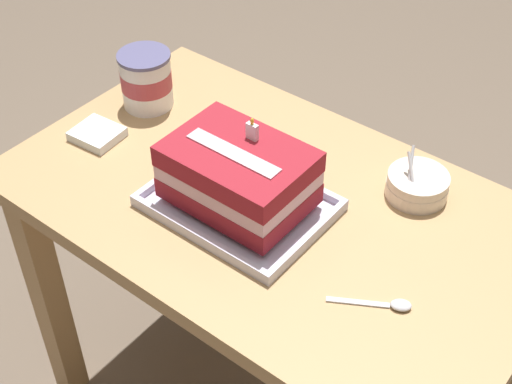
{
  "coord_description": "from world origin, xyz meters",
  "views": [
    {
      "loc": [
        0.62,
        -0.84,
        1.68
      ],
      "look_at": [
        -0.02,
        -0.03,
        0.76
      ],
      "focal_mm": 52.0,
      "sensor_mm": 36.0,
      "label": 1
    }
  ],
  "objects_px": {
    "ice_cream_tub": "(146,79)",
    "napkin_pile": "(97,134)",
    "serving_spoon_near_tray": "(392,305)",
    "foil_tray": "(239,205)",
    "birthday_cake": "(238,174)",
    "bowl_stack": "(417,185)"
  },
  "relations": [
    {
      "from": "birthday_cake",
      "to": "napkin_pile",
      "type": "distance_m",
      "value": 0.38
    },
    {
      "from": "birthday_cake",
      "to": "bowl_stack",
      "type": "xyz_separation_m",
      "value": [
        0.24,
        0.24,
        -0.06
      ]
    },
    {
      "from": "ice_cream_tub",
      "to": "napkin_pile",
      "type": "xyz_separation_m",
      "value": [
        0.0,
        -0.16,
        -0.05
      ]
    },
    {
      "from": "napkin_pile",
      "to": "serving_spoon_near_tray",
      "type": "bearing_deg",
      "value": -1.07
    },
    {
      "from": "foil_tray",
      "to": "birthday_cake",
      "type": "relative_size",
      "value": 1.29
    },
    {
      "from": "foil_tray",
      "to": "ice_cream_tub",
      "type": "height_order",
      "value": "ice_cream_tub"
    },
    {
      "from": "bowl_stack",
      "to": "serving_spoon_near_tray",
      "type": "distance_m",
      "value": 0.29
    },
    {
      "from": "ice_cream_tub",
      "to": "birthday_cake",
      "type": "bearing_deg",
      "value": -20.43
    },
    {
      "from": "foil_tray",
      "to": "bowl_stack",
      "type": "height_order",
      "value": "bowl_stack"
    },
    {
      "from": "ice_cream_tub",
      "to": "serving_spoon_near_tray",
      "type": "bearing_deg",
      "value": -13.26
    },
    {
      "from": "ice_cream_tub",
      "to": "napkin_pile",
      "type": "bearing_deg",
      "value": -88.73
    },
    {
      "from": "napkin_pile",
      "to": "bowl_stack",
      "type": "bearing_deg",
      "value": 22.7
    },
    {
      "from": "birthday_cake",
      "to": "bowl_stack",
      "type": "bearing_deg",
      "value": 44.45
    },
    {
      "from": "foil_tray",
      "to": "ice_cream_tub",
      "type": "bearing_deg",
      "value": 159.57
    },
    {
      "from": "serving_spoon_near_tray",
      "to": "napkin_pile",
      "type": "relative_size",
      "value": 1.27
    },
    {
      "from": "bowl_stack",
      "to": "ice_cream_tub",
      "type": "height_order",
      "value": "ice_cream_tub"
    },
    {
      "from": "foil_tray",
      "to": "ice_cream_tub",
      "type": "relative_size",
      "value": 2.59
    },
    {
      "from": "bowl_stack",
      "to": "napkin_pile",
      "type": "distance_m",
      "value": 0.66
    },
    {
      "from": "foil_tray",
      "to": "bowl_stack",
      "type": "xyz_separation_m",
      "value": [
        0.24,
        0.24,
        0.02
      ]
    },
    {
      "from": "bowl_stack",
      "to": "napkin_pile",
      "type": "relative_size",
      "value": 1.17
    },
    {
      "from": "bowl_stack",
      "to": "foil_tray",
      "type": "bearing_deg",
      "value": -135.55
    },
    {
      "from": "foil_tray",
      "to": "bowl_stack",
      "type": "distance_m",
      "value": 0.34
    }
  ]
}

